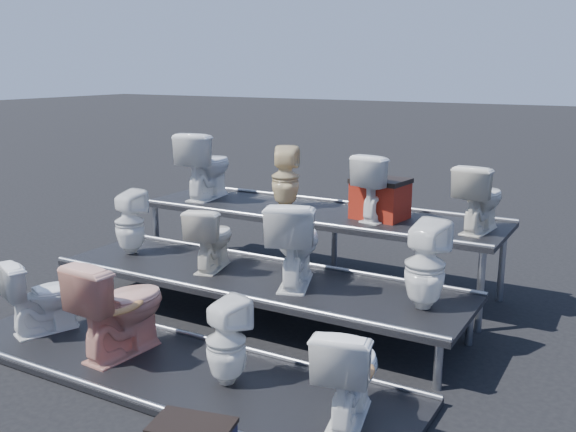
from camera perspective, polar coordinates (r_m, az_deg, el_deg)
The scene contains 17 objects.
ground at distance 6.47m, azimuth -2.83°, elevation -9.25°, with size 80.00×80.00×0.00m, color black.
tier_front at distance 5.51m, azimuth -10.31°, elevation -13.31°, with size 4.20×1.20×0.06m, color black.
tier_mid at distance 6.39m, azimuth -2.85°, elevation -7.34°, with size 4.20×1.20×0.46m, color black.
tier_back at distance 7.40m, azimuth 2.55°, elevation -2.82°, with size 4.20×1.20×0.86m, color black.
toilet_0 at distance 6.36m, azimuth -20.84°, elevation -6.62°, with size 0.39×0.68×0.70m, color white.
toilet_1 at distance 5.66m, azimuth -14.68°, elevation -7.72°, with size 0.48×0.84×0.86m, color #DC9781.
toilet_2 at distance 5.04m, azimuth -5.51°, elevation -11.05°, with size 0.31×0.32×0.69m, color white.
toilet_3 at distance 4.57m, azimuth 5.41°, elevation -13.49°, with size 0.40×0.71×0.72m, color white.
toilet_4 at distance 7.19m, azimuth -13.89°, elevation -0.55°, with size 0.32×0.32×0.70m, color white.
toilet_5 at distance 6.51m, azimuth -6.83°, elevation -1.92°, with size 0.36×0.63×0.65m, color silver.
toilet_6 at distance 5.98m, azimuth 0.60°, elevation -2.33°, with size 0.46×0.80×0.82m, color white.
toilet_7 at distance 5.51m, azimuth 12.10°, elevation -4.28°, with size 0.34×0.35×0.76m, color white.
toilet_8 at distance 8.03m, azimuth -7.29°, elevation 4.51°, with size 0.46×0.81×0.83m, color white.
toilet_9 at distance 7.42m, azimuth -0.23°, elevation 3.46°, with size 0.32×0.33×0.71m, color beige.
toilet_10 at distance 6.91m, azimuth 8.45°, elevation 2.60°, with size 0.40×0.70×0.71m, color white.
toilet_11 at distance 6.62m, azimuth 16.70°, elevation 1.56°, with size 0.38×0.66×0.68m, color silver.
red_crate at distance 6.98m, azimuth 8.19°, elevation 1.36°, with size 0.54×0.43×0.39m, color maroon.
Camera 1 is at (3.23, -5.04, 2.46)m, focal length 40.00 mm.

